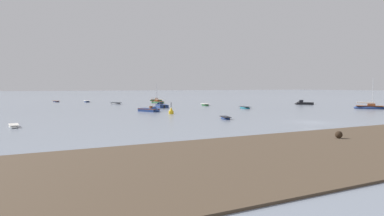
{
  "coord_description": "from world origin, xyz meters",
  "views": [
    {
      "loc": [
        -35.96,
        -33.94,
        4.95
      ],
      "look_at": [
        -4.82,
        26.72,
        0.64
      ],
      "focal_mm": 31.55,
      "sensor_mm": 36.0,
      "label": 1
    }
  ],
  "objects_px": {
    "motorboat_moored_2": "(151,110)",
    "sailboat_moored_2": "(156,100)",
    "rowboat_moored_3": "(225,118)",
    "motorboat_moored_1": "(302,104)",
    "sailboat_moored_1": "(158,102)",
    "rowboat_moored_5": "(116,103)",
    "channel_buoy": "(171,111)",
    "rowboat_moored_2": "(14,126)",
    "rowboat_moored_4": "(245,108)",
    "rowboat_moored_0": "(205,105)",
    "rowboat_moored_1": "(87,102)",
    "motorboat_moored_0": "(161,106)",
    "rowboat_moored_6": "(56,102)",
    "sailboat_moored_0": "(370,107)"
  },
  "relations": [
    {
      "from": "motorboat_moored_2",
      "to": "sailboat_moored_2",
      "type": "height_order",
      "value": "sailboat_moored_2"
    },
    {
      "from": "rowboat_moored_3",
      "to": "motorboat_moored_1",
      "type": "bearing_deg",
      "value": -40.87
    },
    {
      "from": "sailboat_moored_1",
      "to": "motorboat_moored_2",
      "type": "relative_size",
      "value": 1.09
    },
    {
      "from": "sailboat_moored_1",
      "to": "motorboat_moored_2",
      "type": "bearing_deg",
      "value": 131.89
    },
    {
      "from": "rowboat_moored_5",
      "to": "channel_buoy",
      "type": "bearing_deg",
      "value": -18.13
    },
    {
      "from": "rowboat_moored_2",
      "to": "sailboat_moored_2",
      "type": "relative_size",
      "value": 0.65
    },
    {
      "from": "rowboat_moored_4",
      "to": "motorboat_moored_1",
      "type": "xyz_separation_m",
      "value": [
        24.32,
        6.63,
        0.11
      ]
    },
    {
      "from": "rowboat_moored_0",
      "to": "motorboat_moored_1",
      "type": "bearing_deg",
      "value": 87.62
    },
    {
      "from": "rowboat_moored_1",
      "to": "motorboat_moored_2",
      "type": "height_order",
      "value": "motorboat_moored_2"
    },
    {
      "from": "rowboat_moored_3",
      "to": "rowboat_moored_5",
      "type": "distance_m",
      "value": 52.36
    },
    {
      "from": "rowboat_moored_4",
      "to": "sailboat_moored_2",
      "type": "bearing_deg",
      "value": 13.68
    },
    {
      "from": "channel_buoy",
      "to": "rowboat_moored_0",
      "type": "bearing_deg",
      "value": 48.04
    },
    {
      "from": "motorboat_moored_0",
      "to": "motorboat_moored_1",
      "type": "relative_size",
      "value": 1.26
    },
    {
      "from": "rowboat_moored_1",
      "to": "channel_buoy",
      "type": "distance_m",
      "value": 56.11
    },
    {
      "from": "rowboat_moored_0",
      "to": "motorboat_moored_0",
      "type": "distance_m",
      "value": 13.62
    },
    {
      "from": "rowboat_moored_4",
      "to": "motorboat_moored_1",
      "type": "height_order",
      "value": "motorboat_moored_1"
    },
    {
      "from": "sailboat_moored_2",
      "to": "rowboat_moored_0",
      "type": "bearing_deg",
      "value": -81.7
    },
    {
      "from": "rowboat_moored_1",
      "to": "rowboat_moored_4",
      "type": "relative_size",
      "value": 1.02
    },
    {
      "from": "rowboat_moored_5",
      "to": "motorboat_moored_2",
      "type": "height_order",
      "value": "motorboat_moored_2"
    },
    {
      "from": "rowboat_moored_3",
      "to": "rowboat_moored_4",
      "type": "distance_m",
      "value": 25.92
    },
    {
      "from": "motorboat_moored_0",
      "to": "channel_buoy",
      "type": "distance_m",
      "value": 19.73
    },
    {
      "from": "rowboat_moored_0",
      "to": "rowboat_moored_6",
      "type": "distance_m",
      "value": 51.69
    },
    {
      "from": "rowboat_moored_4",
      "to": "rowboat_moored_3",
      "type": "bearing_deg",
      "value": 147.88
    },
    {
      "from": "motorboat_moored_2",
      "to": "sailboat_moored_2",
      "type": "bearing_deg",
      "value": 132.75
    },
    {
      "from": "rowboat_moored_3",
      "to": "motorboat_moored_1",
      "type": "distance_m",
      "value": 49.14
    },
    {
      "from": "motorboat_moored_2",
      "to": "rowboat_moored_4",
      "type": "bearing_deg",
      "value": 63.65
    },
    {
      "from": "rowboat_moored_1",
      "to": "sailboat_moored_1",
      "type": "height_order",
      "value": "sailboat_moored_1"
    },
    {
      "from": "rowboat_moored_4",
      "to": "rowboat_moored_5",
      "type": "distance_m",
      "value": 39.29
    },
    {
      "from": "rowboat_moored_2",
      "to": "channel_buoy",
      "type": "xyz_separation_m",
      "value": [
        25.23,
        9.66,
        0.32
      ]
    },
    {
      "from": "rowboat_moored_2",
      "to": "sailboat_moored_1",
      "type": "bearing_deg",
      "value": 138.85
    },
    {
      "from": "rowboat_moored_5",
      "to": "channel_buoy",
      "type": "distance_m",
      "value": 39.63
    },
    {
      "from": "sailboat_moored_0",
      "to": "sailboat_moored_2",
      "type": "height_order",
      "value": "sailboat_moored_0"
    },
    {
      "from": "rowboat_moored_3",
      "to": "channel_buoy",
      "type": "relative_size",
      "value": 1.55
    },
    {
      "from": "motorboat_moored_1",
      "to": "sailboat_moored_1",
      "type": "height_order",
      "value": "sailboat_moored_1"
    },
    {
      "from": "rowboat_moored_5",
      "to": "channel_buoy",
      "type": "relative_size",
      "value": 2.08
    },
    {
      "from": "sailboat_moored_0",
      "to": "rowboat_moored_6",
      "type": "relative_size",
      "value": 1.96
    },
    {
      "from": "motorboat_moored_0",
      "to": "rowboat_moored_5",
      "type": "bearing_deg",
      "value": 23.65
    },
    {
      "from": "rowboat_moored_0",
      "to": "rowboat_moored_5",
      "type": "height_order",
      "value": "rowboat_moored_0"
    },
    {
      "from": "motorboat_moored_0",
      "to": "rowboat_moored_6",
      "type": "relative_size",
      "value": 1.64
    },
    {
      "from": "rowboat_moored_0",
      "to": "rowboat_moored_2",
      "type": "relative_size",
      "value": 1.51
    },
    {
      "from": "sailboat_moored_0",
      "to": "sailboat_moored_1",
      "type": "distance_m",
      "value": 57.06
    },
    {
      "from": "rowboat_moored_3",
      "to": "rowboat_moored_6",
      "type": "distance_m",
      "value": 75.66
    },
    {
      "from": "rowboat_moored_0",
      "to": "rowboat_moored_3",
      "type": "distance_m",
      "value": 37.17
    },
    {
      "from": "rowboat_moored_4",
      "to": "sailboat_moored_0",
      "type": "bearing_deg",
      "value": -109.2
    },
    {
      "from": "sailboat_moored_0",
      "to": "channel_buoy",
      "type": "distance_m",
      "value": 45.83
    },
    {
      "from": "rowboat_moored_6",
      "to": "sailboat_moored_2",
      "type": "bearing_deg",
      "value": 57.74
    },
    {
      "from": "rowboat_moored_6",
      "to": "rowboat_moored_3",
      "type": "bearing_deg",
      "value": -8.98
    },
    {
      "from": "rowboat_moored_1",
      "to": "rowboat_moored_3",
      "type": "xyz_separation_m",
      "value": [
        8.71,
        -68.49,
        -0.05
      ]
    },
    {
      "from": "motorboat_moored_1",
      "to": "rowboat_moored_6",
      "type": "height_order",
      "value": "motorboat_moored_1"
    },
    {
      "from": "rowboat_moored_3",
      "to": "sailboat_moored_1",
      "type": "bearing_deg",
      "value": 7.46
    }
  ]
}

